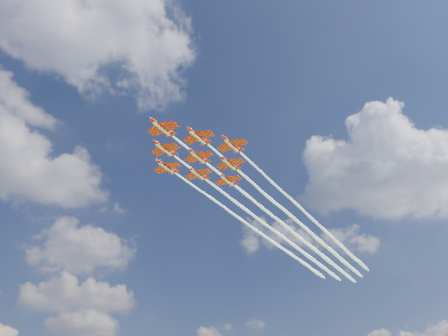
# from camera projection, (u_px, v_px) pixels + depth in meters

# --- Properties ---
(jet_lead) EXTENTS (126.22, 78.79, 2.72)m
(jet_lead) POSITION_uv_depth(u_px,v_px,m) (271.00, 215.00, 175.97)
(jet_lead) COLOR red
(jet_row2_port) EXTENTS (126.22, 78.79, 2.72)m
(jet_row2_port) POSITION_uv_depth(u_px,v_px,m) (295.00, 219.00, 179.71)
(jet_row2_port) COLOR red
(jet_row2_starb) EXTENTS (126.22, 78.79, 2.72)m
(jet_row2_starb) POSITION_uv_depth(u_px,v_px,m) (267.00, 226.00, 185.38)
(jet_row2_starb) COLOR red
(jet_row3_port) EXTENTS (126.22, 78.79, 2.72)m
(jet_row3_port) POSITION_uv_depth(u_px,v_px,m) (317.00, 223.00, 183.44)
(jet_row3_port) COLOR red
(jet_row3_centre) EXTENTS (126.22, 78.79, 2.72)m
(jet_row3_centre) POSITION_uv_depth(u_px,v_px,m) (290.00, 230.00, 189.11)
(jet_row3_centre) COLOR red
(jet_row3_starb) EXTENTS (126.22, 78.79, 2.72)m
(jet_row3_starb) POSITION_uv_depth(u_px,v_px,m) (264.00, 235.00, 194.79)
(jet_row3_starb) COLOR red
(jet_row4_port) EXTENTS (126.22, 78.79, 2.72)m
(jet_row4_port) POSITION_uv_depth(u_px,v_px,m) (311.00, 233.00, 192.85)
(jet_row4_port) COLOR red
(jet_row4_starb) EXTENTS (126.22, 78.79, 2.72)m
(jet_row4_starb) POSITION_uv_depth(u_px,v_px,m) (285.00, 239.00, 198.52)
(jet_row4_starb) COLOR red
(jet_tail) EXTENTS (126.22, 78.79, 2.72)m
(jet_tail) POSITION_uv_depth(u_px,v_px,m) (306.00, 243.00, 202.26)
(jet_tail) COLOR red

